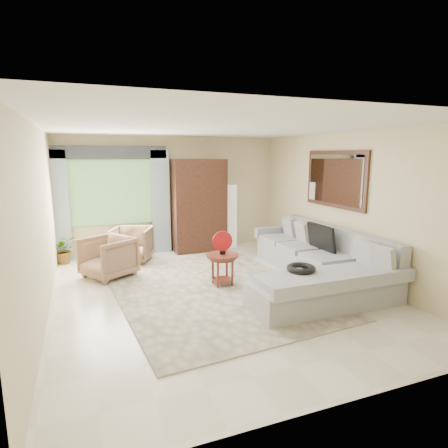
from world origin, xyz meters
name	(u,v)px	position (x,y,z in m)	size (l,w,h in m)	color
ground	(217,292)	(0.00, 0.00, 0.00)	(6.00, 6.00, 0.00)	silver
area_rug	(213,290)	(-0.04, 0.09, 0.01)	(3.00, 4.00, 0.02)	#BDAF95
sectional_sofa	(317,267)	(1.78, -0.18, 0.28)	(2.30, 3.46, 0.90)	#A2A4AB
tv_screen	(321,238)	(2.05, 0.12, 0.72)	(0.06, 0.74, 0.48)	black
garden_hose	(301,268)	(1.00, -0.87, 0.55)	(0.43, 0.43, 0.09)	black
coffee_table	(222,269)	(0.19, 0.26, 0.29)	(0.55, 0.55, 0.55)	#4F1C15
red_disc	(222,241)	(0.19, 0.26, 0.78)	(0.34, 0.34, 0.03)	#A31013
armchair_left	(108,257)	(-1.58, 1.44, 0.37)	(0.79, 0.81, 0.74)	#9A6E54
armchair_right	(132,244)	(-1.05, 2.33, 0.36)	(0.77, 0.79, 0.72)	#91724F
potted_plant	(64,250)	(-2.36, 2.71, 0.28)	(0.51, 0.44, 0.56)	#999999
armoire	(199,206)	(0.55, 2.72, 1.05)	(1.20, 0.55, 2.10)	black
floor_lamp	(230,216)	(1.35, 2.78, 0.75)	(0.24, 0.24, 1.50)	silver
window	(111,192)	(-1.35, 2.97, 1.40)	(1.80, 0.04, 1.40)	#669E59
curtain_left	(59,207)	(-2.40, 2.88, 1.15)	(0.40, 0.08, 2.30)	#9EB7CC
curtain_right	(161,202)	(-0.30, 2.88, 1.15)	(0.40, 0.08, 2.30)	#9EB7CC
valance	(109,152)	(-1.35, 2.90, 2.25)	(2.40, 0.12, 0.26)	#1E232D
wall_mirror	(335,179)	(2.46, 0.35, 1.75)	(0.05, 1.70, 1.05)	black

